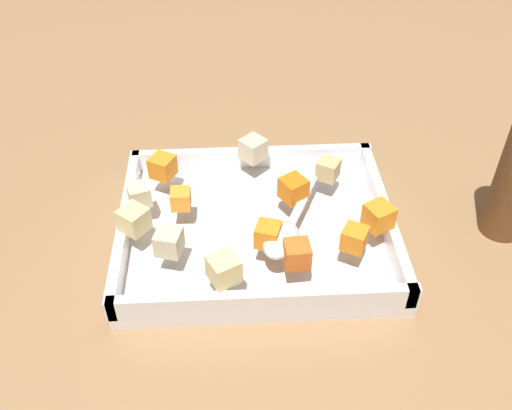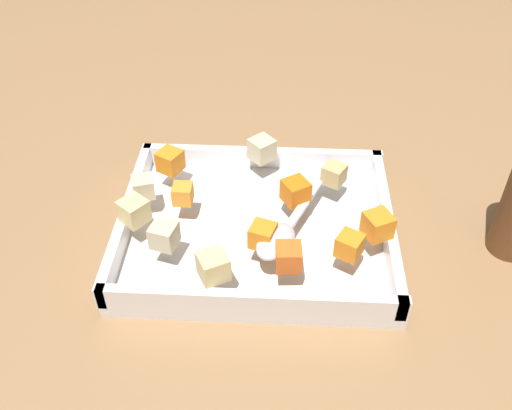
{
  "view_description": "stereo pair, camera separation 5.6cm",
  "coord_description": "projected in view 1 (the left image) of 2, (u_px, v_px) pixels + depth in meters",
  "views": [
    {
      "loc": [
        -0.03,
        -0.54,
        0.51
      ],
      "look_at": [
        -0.0,
        -0.01,
        0.05
      ],
      "focal_mm": 40.31,
      "sensor_mm": 36.0,
      "label": 1
    },
    {
      "loc": [
        0.03,
        -0.54,
        0.51
      ],
      "look_at": [
        -0.0,
        -0.01,
        0.05
      ],
      "focal_mm": 40.31,
      "sensor_mm": 36.0,
      "label": 2
    }
  ],
  "objects": [
    {
      "name": "ground_plane",
      "position": [
        257.0,
        229.0,
        0.75
      ],
      "size": [
        4.0,
        4.0,
        0.0
      ],
      "primitive_type": "plane",
      "color": "#936D47"
    },
    {
      "name": "baking_dish",
      "position": [
        256.0,
        229.0,
        0.73
      ],
      "size": [
        0.34,
        0.27,
        0.04
      ],
      "color": "silver",
      "rests_on": "ground_plane"
    },
    {
      "name": "carrot_chunk_near_right",
      "position": [
        355.0,
        238.0,
        0.65
      ],
      "size": [
        0.04,
        0.04,
        0.03
      ],
      "primitive_type": "cube",
      "rotation": [
        0.0,
        0.0,
        4.2
      ],
      "color": "orange",
      "rests_on": "baking_dish"
    },
    {
      "name": "carrot_chunk_far_right",
      "position": [
        181.0,
        197.0,
        0.71
      ],
      "size": [
        0.02,
        0.02,
        0.02
      ],
      "primitive_type": "cube",
      "rotation": [
        0.0,
        0.0,
        1.55
      ],
      "color": "orange",
      "rests_on": "baking_dish"
    },
    {
      "name": "carrot_chunk_corner_ne",
      "position": [
        379.0,
        216.0,
        0.68
      ],
      "size": [
        0.04,
        0.04,
        0.03
      ],
      "primitive_type": "cube",
      "rotation": [
        0.0,
        0.0,
        2.04
      ],
      "color": "orange",
      "rests_on": "baking_dish"
    },
    {
      "name": "carrot_chunk_corner_nw",
      "position": [
        293.0,
        189.0,
        0.72
      ],
      "size": [
        0.04,
        0.04,
        0.03
      ],
      "primitive_type": "cube",
      "rotation": [
        0.0,
        0.0,
        2.14
      ],
      "color": "orange",
      "rests_on": "baking_dish"
    },
    {
      "name": "carrot_chunk_heap_side",
      "position": [
        163.0,
        167.0,
        0.75
      ],
      "size": [
        0.04,
        0.04,
        0.03
      ],
      "primitive_type": "cube",
      "rotation": [
        0.0,
        0.0,
        5.79
      ],
      "color": "orange",
      "rests_on": "baking_dish"
    },
    {
      "name": "carrot_chunk_near_spoon",
      "position": [
        297.0,
        254.0,
        0.63
      ],
      "size": [
        0.03,
        0.03,
        0.03
      ],
      "primitive_type": "cube",
      "rotation": [
        0.0,
        0.0,
        0.07
      ],
      "color": "orange",
      "rests_on": "baking_dish"
    },
    {
      "name": "carrot_chunk_center",
      "position": [
        268.0,
        235.0,
        0.66
      ],
      "size": [
        0.03,
        0.03,
        0.03
      ],
      "primitive_type": "cube",
      "rotation": [
        0.0,
        0.0,
        1.25
      ],
      "color": "orange",
      "rests_on": "baking_dish"
    },
    {
      "name": "potato_chunk_back_center",
      "position": [
        139.0,
        195.0,
        0.71
      ],
      "size": [
        0.03,
        0.03,
        0.03
      ],
      "primitive_type": "cube",
      "rotation": [
        0.0,
        0.0,
        3.45
      ],
      "color": "beige",
      "rests_on": "baking_dish"
    },
    {
      "name": "potato_chunk_mid_right",
      "position": [
        252.0,
        149.0,
        0.78
      ],
      "size": [
        0.04,
        0.04,
        0.03
      ],
      "primitive_type": "cube",
      "rotation": [
        0.0,
        0.0,
        2.31
      ],
      "color": "beige",
      "rests_on": "baking_dish"
    },
    {
      "name": "potato_chunk_heap_top",
      "position": [
        328.0,
        169.0,
        0.75
      ],
      "size": [
        0.04,
        0.04,
        0.03
      ],
      "primitive_type": "cube",
      "rotation": [
        0.0,
        0.0,
        5.74
      ],
      "color": "tan",
      "rests_on": "baking_dish"
    },
    {
      "name": "potato_chunk_under_handle",
      "position": [
        224.0,
        269.0,
        0.61
      ],
      "size": [
        0.04,
        0.04,
        0.03
      ],
      "primitive_type": "cube",
      "rotation": [
        0.0,
        0.0,
        0.49
      ],
      "color": "#E0CC89",
      "rests_on": "baking_dish"
    },
    {
      "name": "potato_chunk_mid_left",
      "position": [
        169.0,
        242.0,
        0.65
      ],
      "size": [
        0.03,
        0.03,
        0.03
      ],
      "primitive_type": "cube",
      "rotation": [
        0.0,
        0.0,
        2.88
      ],
      "color": "beige",
      "rests_on": "baking_dish"
    },
    {
      "name": "potato_chunk_corner_se",
      "position": [
        134.0,
        220.0,
        0.67
      ],
      "size": [
        0.04,
        0.04,
        0.03
      ],
      "primitive_type": "cube",
      "rotation": [
        0.0,
        0.0,
        4.04
      ],
      "color": "#E0CC89",
      "rests_on": "baking_dish"
    },
    {
      "name": "serving_spoon",
      "position": [
        285.0,
        233.0,
        0.66
      ],
      "size": [
        0.11,
        0.2,
        0.02
      ],
      "rotation": [
        0.0,
        0.0,
        1.15
      ],
      "color": "silver",
      "rests_on": "baking_dish"
    }
  ]
}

